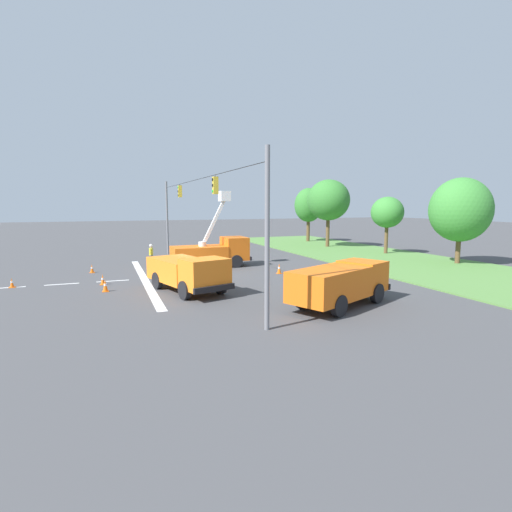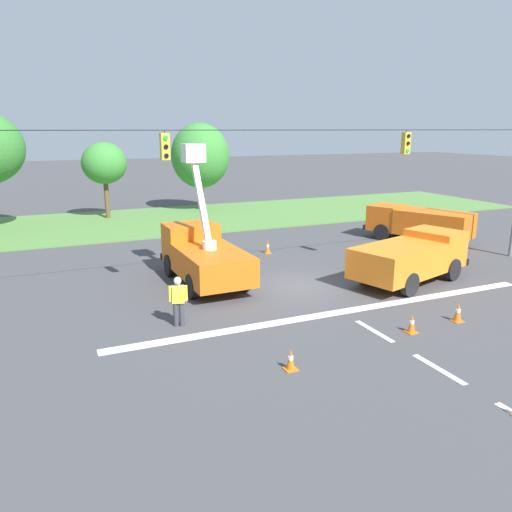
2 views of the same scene
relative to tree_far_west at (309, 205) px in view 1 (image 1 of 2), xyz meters
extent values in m
plane|color=#424244|center=(19.76, -19.44, -4.84)|extent=(200.00, 200.00, 0.00)
cube|color=#517F3D|center=(19.76, -1.44, -4.79)|extent=(56.00, 12.00, 0.10)
cube|color=silver|center=(19.76, -22.98, -4.84)|extent=(17.60, 0.50, 0.01)
cube|color=silver|center=(19.76, -24.98, -4.84)|extent=(0.20, 2.00, 0.01)
cube|color=silver|center=(19.76, -27.98, -4.84)|extent=(0.20, 2.00, 0.01)
cube|color=silver|center=(19.76, -30.98, -4.84)|extent=(0.20, 2.00, 0.01)
cylinder|color=slate|center=(6.76, -19.44, -1.24)|extent=(0.20, 0.20, 7.20)
cylinder|color=slate|center=(32.76, -19.44, -1.24)|extent=(0.20, 0.20, 7.20)
cylinder|color=black|center=(19.76, -19.44, 1.76)|extent=(26.00, 0.03, 0.03)
cylinder|color=black|center=(14.18, -19.44, 1.71)|extent=(0.02, 0.02, 0.10)
cube|color=gold|center=(14.18, -19.44, 1.18)|extent=(0.32, 0.28, 0.96)
cylinder|color=green|center=(14.18, -19.60, 1.50)|extent=(0.16, 0.05, 0.16)
cylinder|color=black|center=(14.18, -19.60, 1.18)|extent=(0.16, 0.05, 0.16)
cylinder|color=black|center=(14.18, -19.60, 0.86)|extent=(0.16, 0.05, 0.16)
cylinder|color=black|center=(25.17, -19.44, 1.71)|extent=(0.02, 0.02, 0.10)
cube|color=gold|center=(25.17, -19.44, 1.18)|extent=(0.32, 0.28, 0.96)
cylinder|color=black|center=(25.17, -19.60, 1.50)|extent=(0.16, 0.05, 0.16)
cylinder|color=black|center=(25.17, -19.60, 1.18)|extent=(0.16, 0.05, 0.16)
cylinder|color=green|center=(25.17, -19.60, 0.86)|extent=(0.16, 0.05, 0.16)
cylinder|color=brown|center=(0.00, 0.00, -3.20)|extent=(0.45, 0.45, 3.28)
ellipsoid|color=#33752D|center=(0.00, 0.00, 0.03)|extent=(3.76, 3.68, 4.44)
cylinder|color=brown|center=(6.80, -1.10, -3.21)|extent=(0.42, 0.42, 3.26)
ellipsoid|color=#33752D|center=(6.80, -1.10, 0.62)|extent=(5.18, 4.75, 4.66)
cylinder|color=brown|center=(14.51, 1.00, -3.45)|extent=(0.35, 0.35, 2.79)
ellipsoid|color=#387F33|center=(14.51, 1.00, -0.65)|extent=(3.28, 3.13, 3.07)
cylinder|color=brown|center=(22.26, 2.07, -3.58)|extent=(0.39, 0.39, 2.52)
ellipsoid|color=#387F33|center=(22.26, 2.07, -0.32)|extent=(4.71, 5.11, 5.24)
cube|color=orange|center=(16.23, -18.45, -3.75)|extent=(2.56, 4.20, 1.19)
cube|color=orange|center=(16.18, -15.47, -3.43)|extent=(2.42, 1.82, 1.83)
cube|color=#1E2838|center=(16.17, -14.85, -3.11)|extent=(2.12, 0.13, 0.82)
cube|color=black|center=(16.17, -14.50, -4.19)|extent=(2.49, 0.20, 0.30)
cylinder|color=black|center=(15.04, -15.73, -4.34)|extent=(0.30, 1.00, 1.00)
cylinder|color=black|center=(17.33, -15.69, -4.34)|extent=(0.30, 1.00, 1.00)
cylinder|color=black|center=(15.09, -19.21, -4.34)|extent=(0.30, 1.00, 1.00)
cylinder|color=black|center=(17.39, -19.17, -4.34)|extent=(0.30, 1.00, 1.00)
cylinder|color=silver|center=(16.22, -18.15, -2.98)|extent=(0.60, 0.60, 0.36)
cube|color=white|center=(16.21, -17.21, -1.32)|extent=(0.27, 2.09, 3.79)
cube|color=white|center=(16.19, -16.27, 0.77)|extent=(0.91, 0.81, 0.80)
cube|color=orange|center=(30.99, -15.50, -3.62)|extent=(3.78, 4.74, 1.45)
cube|color=orange|center=(29.72, -12.78, -3.58)|extent=(2.68, 2.53, 1.53)
cube|color=#1E2838|center=(29.45, -12.20, -3.31)|extent=(1.74, 0.88, 0.69)
cube|color=black|center=(29.30, -11.89, -4.19)|extent=(2.06, 1.08, 0.30)
cylinder|color=black|center=(28.90, -13.42, -4.34)|extent=(0.68, 1.02, 1.00)
cylinder|color=black|center=(30.74, -12.56, -4.34)|extent=(0.68, 1.02, 1.00)
cylinder|color=black|center=(30.39, -16.61, -4.34)|extent=(0.68, 1.02, 1.00)
cylinder|color=black|center=(32.23, -15.75, -4.34)|extent=(0.68, 1.02, 1.00)
cube|color=orange|center=(23.66, -21.27, -3.70)|extent=(4.62, 3.50, 1.29)
cube|color=orange|center=(26.46, -20.43, -3.54)|extent=(2.35, 2.73, 1.61)
cube|color=#1E2838|center=(27.05, -20.26, -3.26)|extent=(0.69, 2.00, 0.72)
cube|color=black|center=(27.38, -20.16, -4.19)|extent=(0.85, 2.37, 0.30)
cylinder|color=black|center=(25.92, -19.43, -4.34)|extent=(1.04, 0.56, 1.00)
cylinder|color=black|center=(26.56, -21.57, -4.34)|extent=(1.04, 0.56, 1.00)
cylinder|color=black|center=(22.64, -20.42, -4.34)|extent=(1.04, 0.56, 1.00)
cylinder|color=black|center=(23.28, -22.55, -4.34)|extent=(1.04, 0.56, 1.00)
cylinder|color=#383842|center=(13.73, -21.82, -4.42)|extent=(0.18, 0.18, 0.85)
cylinder|color=#383842|center=(13.92, -21.88, -4.42)|extent=(0.18, 0.18, 0.85)
cube|color=yellow|center=(13.83, -21.85, -3.69)|extent=(0.45, 0.35, 0.60)
cube|color=silver|center=(13.83, -21.85, -3.69)|extent=(0.42, 0.20, 0.62)
cylinder|color=yellow|center=(13.57, -21.77, -3.66)|extent=(0.11, 0.11, 0.55)
cylinder|color=yellow|center=(14.09, -21.94, -3.66)|extent=(0.11, 0.11, 0.55)
sphere|color=tan|center=(13.83, -21.85, -3.26)|extent=(0.22, 0.22, 0.22)
sphere|color=white|center=(13.83, -21.85, -3.20)|extent=(0.26, 0.26, 0.26)
cube|color=orange|center=(15.86, -26.31, -4.83)|extent=(0.36, 0.36, 0.03)
cone|color=orange|center=(15.86, -26.31, -4.51)|extent=(0.24, 0.24, 0.61)
cylinder|color=white|center=(15.86, -26.31, -4.48)|extent=(0.15, 0.15, 0.11)
cube|color=orange|center=(19.77, -30.69, -4.83)|extent=(0.36, 0.36, 0.03)
cone|color=orange|center=(19.77, -30.69, -4.54)|extent=(0.22, 0.22, 0.55)
cylinder|color=white|center=(19.77, -30.69, -4.51)|extent=(0.14, 0.14, 0.10)
cube|color=orange|center=(22.99, -25.44, -4.83)|extent=(0.36, 0.36, 0.03)
cone|color=orange|center=(22.99, -25.44, -4.47)|extent=(0.27, 0.27, 0.68)
cylinder|color=white|center=(22.99, -25.44, -4.44)|extent=(0.17, 0.17, 0.12)
cube|color=orange|center=(21.04, -13.65, -4.83)|extent=(0.36, 0.36, 0.03)
cone|color=orange|center=(21.04, -13.65, -4.46)|extent=(0.28, 0.28, 0.71)
cylinder|color=white|center=(21.04, -13.65, -4.42)|extent=(0.18, 0.18, 0.13)
cube|color=orange|center=(20.82, -25.58, -4.83)|extent=(0.36, 0.36, 0.03)
cone|color=orange|center=(20.82, -25.58, -4.50)|extent=(0.25, 0.25, 0.62)
cylinder|color=white|center=(20.82, -25.58, -4.47)|extent=(0.15, 0.15, 0.11)
camera|label=1|loc=(47.03, -25.35, 0.13)|focal=28.00mm
camera|label=2|loc=(9.76, -37.76, 1.80)|focal=35.00mm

